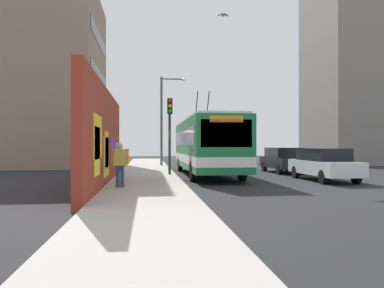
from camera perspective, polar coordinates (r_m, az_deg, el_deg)
The scene contains 12 objects.
ground_plane at distance 21.11m, azimuth -2.47°, elevation -4.90°, with size 80.00×80.00×0.00m, color #232326.
sidewalk_slab at distance 21.05m, azimuth -6.83°, elevation -4.71°, with size 48.00×3.20×0.15m, color #ADA8A0.
graffiti_wall at distance 16.42m, azimuth -12.98°, elevation 0.83°, with size 12.70×0.32×4.07m.
building_far_left at distance 34.25m, azimuth -19.76°, elevation 9.04°, with size 11.34×7.10×14.44m.
building_far_right at distance 38.79m, azimuth 22.36°, elevation 9.89°, with size 8.15×6.23×17.03m.
city_bus at distance 21.82m, azimuth 2.14°, elevation -0.02°, with size 11.36×2.66×5.01m.
parked_car_white at distance 19.67m, azimuth 19.10°, elevation -2.80°, with size 4.80×1.78×1.58m.
parked_car_black at distance 24.70m, azimuth 13.57°, elevation -2.27°, with size 4.39×1.82×1.58m.
pedestrian_near_wall at distance 14.52m, azimuth -10.75°, elevation -2.59°, with size 0.22×0.67×1.66m.
traffic_light at distance 20.67m, azimuth -3.36°, elevation 3.16°, with size 0.49×0.28×4.15m.
street_lamp at distance 30.17m, azimuth -4.19°, elevation 4.43°, with size 0.44×1.98×6.99m.
flying_pigeons at distance 21.92m, azimuth 4.88°, elevation 19.91°, with size 1.23×0.59×0.80m.
Camera 1 is at (-20.98, 1.55, 1.74)m, focal length 35.54 mm.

